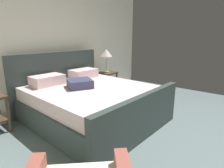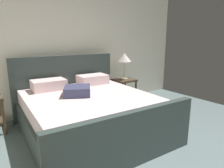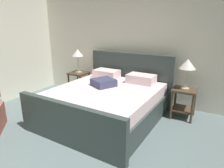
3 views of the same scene
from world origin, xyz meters
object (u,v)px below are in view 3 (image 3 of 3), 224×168
bed (107,101)px  nightstand_right (184,98)px  table_lamp_right (188,65)px  table_lamp_left (78,54)px  nightstand_left (79,80)px

bed → nightstand_right: bearing=28.8°
table_lamp_right → table_lamp_left: 2.66m
nightstand_right → table_lamp_right: table_lamp_right is taller
bed → nightstand_right: 1.51m
table_lamp_right → nightstand_left: bearing=177.2°
bed → table_lamp_right: bearing=28.8°
nightstand_right → table_lamp_right: size_ratio=1.03×
bed → table_lamp_left: table_lamp_left is taller
bed → nightstand_left: 1.58m
table_lamp_right → nightstand_left: table_lamp_right is taller
nightstand_right → table_lamp_right: bearing=45.0°
nightstand_right → table_lamp_left: bearing=177.2°
table_lamp_right → table_lamp_left: bearing=177.2°
bed → nightstand_left: (-1.33, 0.86, 0.06)m
table_lamp_right → nightstand_left: 2.74m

